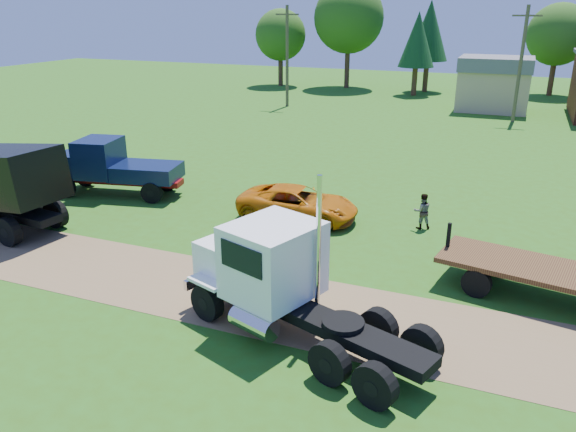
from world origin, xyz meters
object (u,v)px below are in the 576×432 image
at_px(navy_truck, 111,166).
at_px(orange_pickup, 298,204).
at_px(white_semi_tractor, 275,277).
at_px(spectator_a, 277,282).
at_px(flatbed_trailer, 563,279).

relative_size(navy_truck, orange_pickup, 1.24).
distance_m(white_semi_tractor, orange_pickup, 8.92).
xyz_separation_m(white_semi_tractor, spectator_a, (-0.43, 1.12, -0.78)).
bearing_deg(orange_pickup, navy_truck, 88.97).
height_order(orange_pickup, spectator_a, spectator_a).
relative_size(flatbed_trailer, spectator_a, 4.77).
distance_m(flatbed_trailer, spectator_a, 8.96).
bearing_deg(navy_truck, spectator_a, -42.67).
bearing_deg(white_semi_tractor, navy_truck, 165.51).
height_order(navy_truck, orange_pickup, navy_truck).
relative_size(white_semi_tractor, flatbed_trailer, 1.00).
distance_m(orange_pickup, flatbed_trailer, 11.09).
relative_size(white_semi_tractor, navy_truck, 1.21).
bearing_deg(orange_pickup, flatbed_trailer, -112.00).
bearing_deg(orange_pickup, white_semi_tractor, -164.72).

